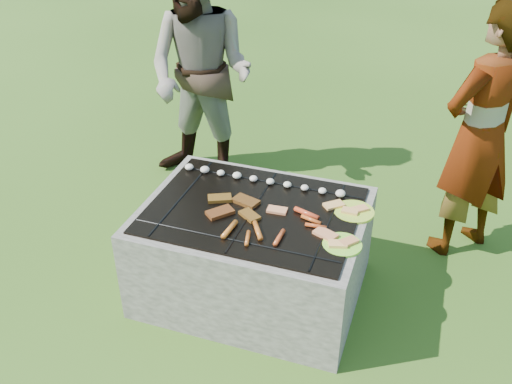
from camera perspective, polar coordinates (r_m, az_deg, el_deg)
lawn at (r=3.70m, az=-0.26°, el=-9.63°), size 60.00×60.00×0.00m
fire_pit at (r=3.52m, az=-0.27°, el=-6.19°), size 1.30×1.00×0.62m
mushrooms at (r=3.58m, az=0.33°, el=1.27°), size 1.06×0.06×0.04m
pork_slabs at (r=3.33m, az=-2.32°, el=-1.42°), size 0.38×0.31×0.02m
sausages at (r=3.16m, az=1.90°, el=-3.49°), size 0.52×0.43×0.03m
bread_on_grate at (r=3.26m, az=5.82°, el=-2.56°), size 0.45×0.42×0.02m
plate_far at (r=3.36m, az=9.77°, el=-1.93°), size 0.28×0.28×0.03m
plate_near at (r=3.09m, az=8.63°, el=-5.19°), size 0.25×0.25×0.03m
cook at (r=3.88m, az=21.52°, el=5.34°), size 0.73×0.74×1.72m
bystander at (r=4.47m, az=-5.54°, el=11.65°), size 0.98×0.81×1.83m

